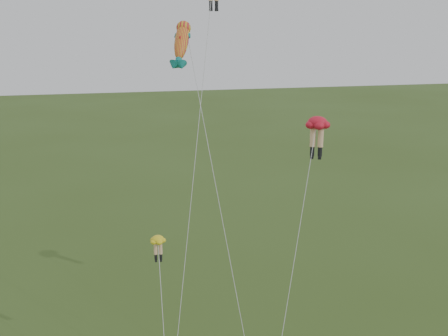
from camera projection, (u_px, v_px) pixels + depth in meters
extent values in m
cylinder|color=black|center=(211.00, 5.00, 32.52)|extent=(0.22, 0.22, 0.49)
cube|color=black|center=(211.00, 10.00, 32.60)|extent=(0.19, 0.30, 0.14)
cylinder|color=black|center=(217.00, 5.00, 32.65)|extent=(0.22, 0.22, 0.49)
cube|color=black|center=(217.00, 10.00, 32.73)|extent=(0.19, 0.30, 0.14)
cylinder|color=silver|center=(194.00, 167.00, 29.51)|extent=(4.96, 10.61, 22.61)
ellipsoid|color=red|center=(317.00, 122.00, 29.89)|extent=(2.09, 2.09, 0.77)
cylinder|color=#F8BF92|center=(313.00, 137.00, 30.19)|extent=(0.34, 0.34, 1.17)
cylinder|color=black|center=(312.00, 151.00, 30.42)|extent=(0.27, 0.27, 0.59)
cube|color=black|center=(312.00, 157.00, 30.51)|extent=(0.34, 0.39, 0.17)
cylinder|color=#F8BF92|center=(321.00, 137.00, 30.07)|extent=(0.34, 0.34, 1.17)
cylinder|color=black|center=(320.00, 152.00, 30.30)|extent=(0.27, 0.27, 0.59)
cube|color=black|center=(320.00, 158.00, 30.39)|extent=(0.34, 0.39, 0.17)
cylinder|color=silver|center=(295.00, 255.00, 27.59)|extent=(5.34, 7.33, 14.20)
ellipsoid|color=yellow|center=(158.00, 239.00, 26.29)|extent=(0.94, 0.94, 0.43)
cylinder|color=#F8BF92|center=(156.00, 248.00, 26.40)|extent=(0.19, 0.19, 0.66)
cylinder|color=black|center=(156.00, 257.00, 26.53)|extent=(0.15, 0.15, 0.33)
cube|color=black|center=(156.00, 261.00, 26.58)|extent=(0.12, 0.20, 0.10)
cylinder|color=#F8BF92|center=(161.00, 248.00, 26.44)|extent=(0.19, 0.19, 0.66)
cylinder|color=black|center=(161.00, 257.00, 26.57)|extent=(0.15, 0.15, 0.33)
cube|color=black|center=(161.00, 260.00, 26.63)|extent=(0.12, 0.20, 0.10)
cylinder|color=silver|center=(164.00, 331.00, 25.36)|extent=(0.23, 4.26, 8.69)
ellipsoid|color=gold|center=(182.00, 40.00, 28.81)|extent=(1.78, 2.70, 2.73)
sphere|color=gold|center=(182.00, 40.00, 28.81)|extent=(1.31, 1.51, 1.27)
cone|color=#127976|center=(182.00, 40.00, 28.81)|extent=(1.10, 1.39, 1.19)
cone|color=#127976|center=(182.00, 40.00, 28.81)|extent=(1.10, 1.39, 1.19)
cone|color=#127976|center=(182.00, 40.00, 28.81)|extent=(0.62, 0.78, 0.66)
cone|color=#127976|center=(182.00, 40.00, 28.81)|extent=(0.62, 0.78, 0.66)
cone|color=red|center=(182.00, 40.00, 28.81)|extent=(0.65, 0.78, 0.66)
cylinder|color=silver|center=(218.00, 214.00, 27.54)|extent=(2.24, 8.47, 18.61)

